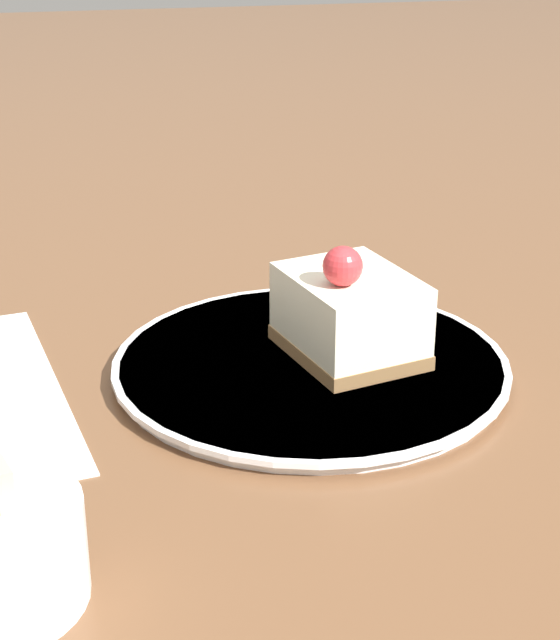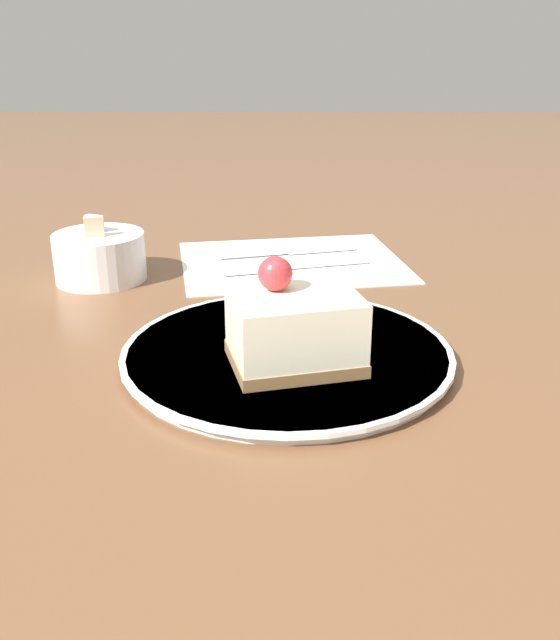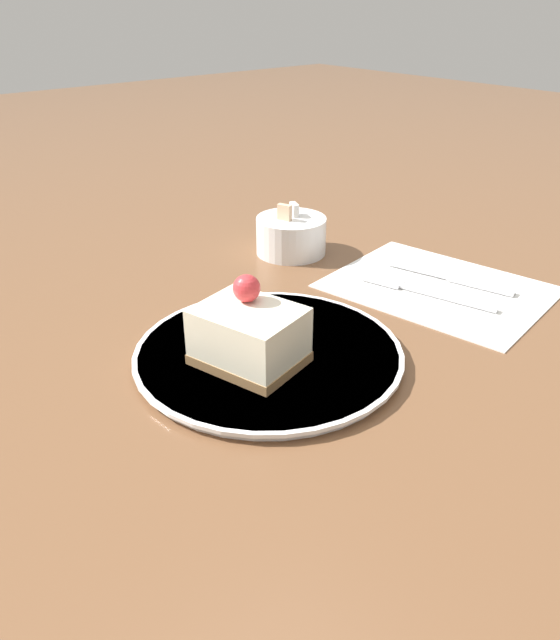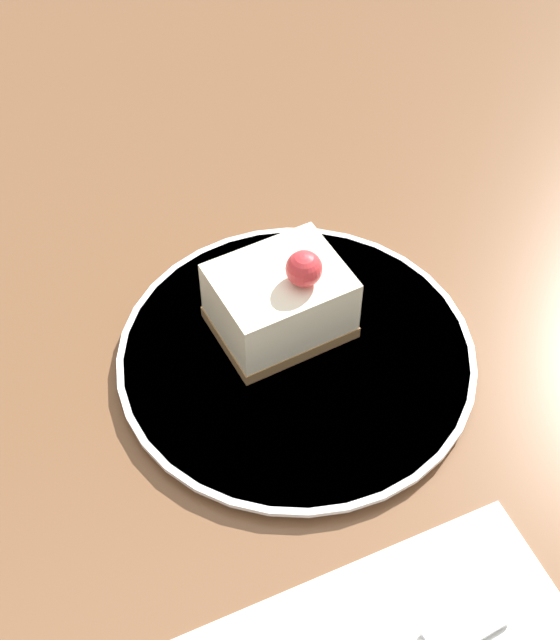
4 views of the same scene
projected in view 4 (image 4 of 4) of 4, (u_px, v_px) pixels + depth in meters
ground_plane at (325, 347)px, 0.70m from camera, size 4.00×4.00×0.00m
plate at (296, 356)px, 0.69m from camera, size 0.28×0.28×0.01m
cake_slice at (281, 300)px, 0.68m from camera, size 0.10×0.12×0.09m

